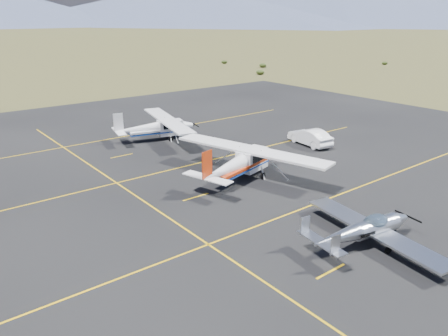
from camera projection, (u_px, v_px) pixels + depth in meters
name	position (u px, v px, depth m)	size (l,w,h in m)	color
ground	(315.00, 226.00, 24.54)	(1600.00, 1600.00, 0.00)	#383D1C
apron	(236.00, 189.00, 29.74)	(72.00, 72.00, 0.02)	black
aircraft_low_wing	(366.00, 230.00, 22.16)	(6.40, 8.84, 1.91)	#B7BABE
aircraft_cessna	(241.00, 162.00, 30.79)	(8.23, 12.32, 3.13)	white
aircraft_plain	(156.00, 127.00, 40.72)	(7.31, 11.30, 2.86)	white
sedan	(310.00, 137.00, 39.36)	(1.58, 4.53, 1.49)	white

